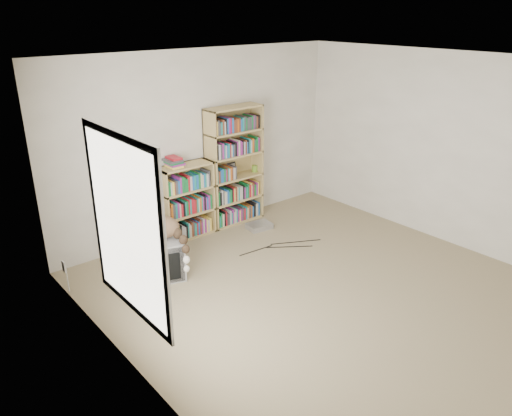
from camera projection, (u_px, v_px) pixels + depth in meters
floor at (331, 295)px, 5.57m from camera, size 4.50×5.00×0.01m
wall_back at (201, 142)px, 6.88m from camera, size 4.50×0.02×2.50m
wall_left at (139, 254)px, 3.76m from camera, size 0.02×5.00×2.50m
wall_right at (455, 152)px, 6.44m from camera, size 0.02×5.00×2.50m
ceiling at (346, 63)px, 4.63m from camera, size 4.50×5.00×0.02m
window at (126, 227)px, 3.86m from camera, size 0.02×1.22×1.52m
crt_tv at (158, 258)px, 5.88m from camera, size 0.68×0.64×0.48m
cat at (162, 232)px, 5.75m from camera, size 0.62×0.82×0.60m
bookcase_tall at (234, 168)px, 7.21m from camera, size 0.86×0.30×1.71m
bookcase_short at (186, 204)px, 6.84m from camera, size 0.75×0.30×1.04m
book_stack at (174, 162)px, 6.51m from camera, size 0.20×0.25×0.14m
green_mug at (254, 168)px, 7.44m from camera, size 0.09×0.09×0.10m
framed_print at (232, 168)px, 7.30m from camera, size 0.14×0.05×0.18m
dvd_player at (259, 226)px, 7.22m from camera, size 0.37×0.29×0.08m
wall_outlet at (64, 267)px, 5.51m from camera, size 0.01×0.08×0.13m
floor_cables at (276, 248)px, 6.65m from camera, size 1.20×0.70×0.01m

